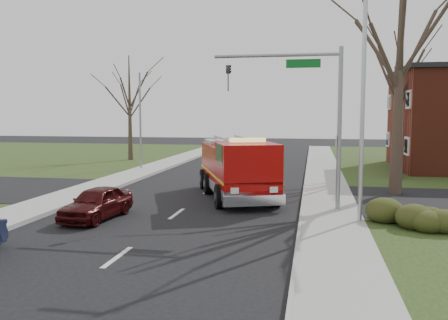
# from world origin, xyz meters

# --- Properties ---
(ground) EXTENTS (120.00, 120.00, 0.00)m
(ground) POSITION_xyz_m (0.00, 0.00, 0.00)
(ground) COLOR black
(ground) RESTS_ON ground
(sidewalk_right) EXTENTS (2.40, 80.00, 0.15)m
(sidewalk_right) POSITION_xyz_m (6.20, 0.00, 0.07)
(sidewalk_right) COLOR gray
(sidewalk_right) RESTS_ON ground
(sidewalk_left) EXTENTS (2.40, 80.00, 0.15)m
(sidewalk_left) POSITION_xyz_m (-6.20, 0.00, 0.07)
(sidewalk_left) COLOR gray
(sidewalk_left) RESTS_ON ground
(health_center_sign) EXTENTS (0.12, 2.00, 1.40)m
(health_center_sign) POSITION_xyz_m (10.50, 12.50, 0.88)
(health_center_sign) COLOR #451016
(health_center_sign) RESTS_ON ground
(hedge_corner) EXTENTS (2.80, 2.00, 0.90)m
(hedge_corner) POSITION_xyz_m (9.00, -1.00, 0.58)
(hedge_corner) COLOR #293212
(hedge_corner) RESTS_ON lawn_right
(bare_tree_near) EXTENTS (6.00, 6.00, 12.00)m
(bare_tree_near) POSITION_xyz_m (9.50, 6.00, 7.41)
(bare_tree_near) COLOR #35281F
(bare_tree_near) RESTS_ON ground
(bare_tree_far) EXTENTS (5.25, 5.25, 10.50)m
(bare_tree_far) POSITION_xyz_m (11.00, 15.00, 6.49)
(bare_tree_far) COLOR #35281F
(bare_tree_far) RESTS_ON ground
(bare_tree_left) EXTENTS (4.50, 4.50, 9.00)m
(bare_tree_left) POSITION_xyz_m (-10.00, 20.00, 5.56)
(bare_tree_left) COLOR #35281F
(bare_tree_left) RESTS_ON ground
(traffic_signal_mast) EXTENTS (5.29, 0.18, 6.80)m
(traffic_signal_mast) POSITION_xyz_m (5.21, 1.50, 4.71)
(traffic_signal_mast) COLOR gray
(traffic_signal_mast) RESTS_ON ground
(streetlight_pole) EXTENTS (1.48, 0.16, 8.40)m
(streetlight_pole) POSITION_xyz_m (7.14, -0.50, 4.55)
(streetlight_pole) COLOR #B7BABF
(streetlight_pole) RESTS_ON ground
(utility_pole_far) EXTENTS (0.14, 0.14, 7.00)m
(utility_pole_far) POSITION_xyz_m (-6.80, 14.00, 3.50)
(utility_pole_far) COLOR gray
(utility_pole_far) RESTS_ON ground
(fire_engine) EXTENTS (5.04, 7.98, 3.05)m
(fire_engine) POSITION_xyz_m (1.83, 4.20, 1.38)
(fire_engine) COLOR #9D0707
(fire_engine) RESTS_ON ground
(parked_car_maroon) EXTENTS (1.89, 3.88, 1.28)m
(parked_car_maroon) POSITION_xyz_m (-2.80, -1.46, 0.64)
(parked_car_maroon) COLOR #360809
(parked_car_maroon) RESTS_ON ground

